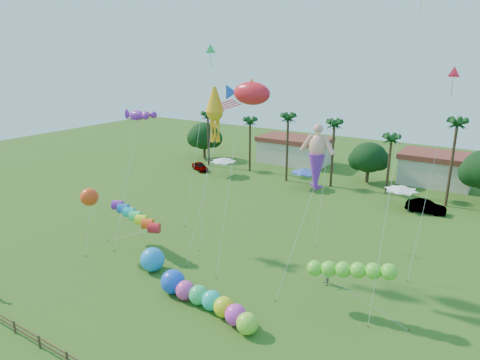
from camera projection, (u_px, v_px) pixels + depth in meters
The scene contains 18 objects.
ground at pixel (165, 332), 31.01m from camera, with size 160.00×160.00×0.00m, color #285116.
tree_line at pixel (384, 159), 63.37m from camera, with size 69.46×8.91×11.00m.
buildings_row at pixel (353, 160), 72.31m from camera, with size 35.00×7.00×4.00m.
tent_row at pixel (303, 171), 62.60m from camera, with size 31.00×4.00×0.60m.
car_a at pixel (200, 167), 73.27m from camera, with size 1.65×4.10×1.40m, color #4C4C54.
car_b at pixel (426, 207), 53.96m from camera, with size 1.66×4.77×1.57m, color #4C4C54.
spectator_b at pixel (326, 275), 37.08m from camera, with size 0.87×0.68×1.78m, color gray.
caterpillar_inflatable at pixel (204, 298), 33.66m from camera, with size 10.09×3.22×2.06m.
blue_ball at pixel (152, 259), 39.44m from camera, with size 2.24×2.24×2.24m, color #1989E5.
rainbow_tube at pixel (140, 224), 42.21m from camera, with size 8.98×2.96×3.71m.
green_worm at pixel (315, 268), 33.44m from camera, with size 10.66×2.53×3.99m.
orange_ball_kite at pixel (89, 197), 41.69m from camera, with size 2.21×2.27×6.80m.
merman_kite at pixel (316, 162), 34.61m from camera, with size 2.57×5.43×13.58m.
fish_kite at pixel (252, 93), 37.68m from camera, with size 5.67×6.68×17.12m.
squid_kite at pixel (215, 113), 38.76m from camera, with size 1.95×4.59×16.64m.
lobster_kite at pixel (137, 115), 43.92m from camera, with size 3.80×6.02×13.99m.
delta_kite_red at pixel (453, 78), 35.04m from camera, with size 1.61×3.74×18.38m.
delta_kite_green at pixel (210, 53), 46.58m from camera, with size 1.92×4.38×20.34m.
Camera 1 is at (18.95, -19.39, 19.44)m, focal length 32.00 mm.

